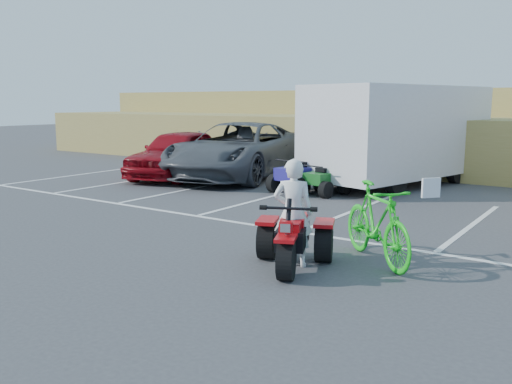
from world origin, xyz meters
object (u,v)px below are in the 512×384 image
Objects in this scene: rider at (293,213)px; green_dirt_bike at (377,223)px; quad_atv_green at (324,195)px; red_trike_atv at (291,268)px; grey_pickup at (238,150)px; red_car at (178,153)px; quad_atv_blue at (298,192)px; cargo_trailer at (399,132)px.

green_dirt_bike is at bearing -160.91° from rider.
quad_atv_green is at bearing 75.65° from green_dirt_bike.
grey_pickup is at bearing 107.69° from red_trike_atv.
rider is at bearing -52.10° from red_car.
grey_pickup is at bearing 89.52° from green_dirt_bike.
red_trike_atv is 10.51m from grey_pickup.
rider reaches higher than quad_atv_blue.
cargo_trailer reaches higher than quad_atv_blue.
quad_atv_green is (5.82, -0.36, -0.82)m from red_car.
quad_atv_blue is (3.32, -1.59, -0.94)m from grey_pickup.
rider is at bearing 90.00° from red_trike_atv.
green_dirt_bike is (1.01, 0.93, -0.21)m from rider.
cargo_trailer reaches higher than grey_pickup.
cargo_trailer is at bearing 58.69° from green_dirt_bike.
quad_atv_green is (-2.76, 6.37, 0.00)m from red_trike_atv.
cargo_trailer reaches higher than red_trike_atv.
red_car is (-1.71, -1.16, -0.12)m from grey_pickup.
cargo_trailer is (-1.77, 9.40, 1.65)m from red_trike_atv.
rider is 7.14m from quad_atv_blue.
quad_atv_blue is 0.79m from quad_atv_green.
rider is 6.84m from quad_atv_green.
red_trike_atv is 7.23m from quad_atv_blue.
red_car is 5.11m from quad_atv_blue.
red_trike_atv is at bearing -57.00° from quad_atv_green.
rider is at bearing -47.84° from quad_atv_blue.
red_trike_atv reaches higher than quad_atv_blue.
rider is at bearing -65.24° from cargo_trailer.
cargo_trailer is at bearing 72.62° from quad_atv_blue.
rider reaches higher than red_trike_atv.
red_car is 7.37m from cargo_trailer.
grey_pickup is (-6.87, 7.89, 0.94)m from red_trike_atv.
cargo_trailer is at bearing -102.92° from rider.
grey_pickup is at bearing -72.06° from rider.
quad_atv_blue reaches higher than quad_atv_green.
green_dirt_bike reaches higher than quad_atv_blue.
cargo_trailer is 5.25× the size of quad_atv_green.
rider reaches higher than green_dirt_bike.
quad_atv_blue is 1.14× the size of quad_atv_green.
grey_pickup is 0.97× the size of cargo_trailer.
cargo_trailer reaches higher than rider.
red_trike_atv reaches higher than quad_atv_green.
quad_atv_blue is at bearing 81.36° from green_dirt_bike.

